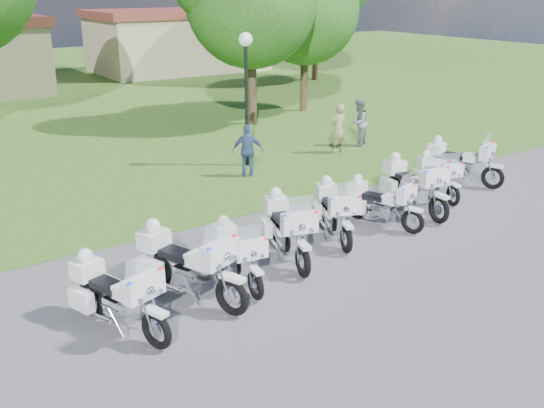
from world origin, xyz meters
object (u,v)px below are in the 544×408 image
motorcycle_2 (237,253)px  motorcycle_0 (115,294)px  motorcycle_1 (186,263)px  lamp_post (246,67)px  bystander_a (338,129)px  motorcycle_3 (287,227)px  motorcycle_4 (334,210)px  motorcycle_6 (413,184)px  bystander_c (248,151)px  motorcycle_7 (437,176)px  bystander_b (358,123)px  motorcycle_5 (380,202)px  motorcycle_8 (460,160)px

motorcycle_2 → motorcycle_0: bearing=16.7°
motorcycle_1 → lamp_post: lamp_post is taller
motorcycle_0 → bystander_a: bearing=-165.7°
motorcycle_3 → bystander_a: (6.56, 6.20, 0.18)m
motorcycle_1 → motorcycle_4: size_ratio=1.13×
motorcycle_6 → bystander_c: (-2.05, 4.99, 0.10)m
motorcycle_1 → motorcycle_7: motorcycle_1 is taller
motorcycle_1 → bystander_b: bearing=-167.4°
motorcycle_0 → motorcycle_3: size_ratio=0.96×
motorcycle_3 → lamp_post: lamp_post is taller
motorcycle_6 → lamp_post: bearing=-70.0°
motorcycle_5 → bystander_a: bearing=-137.9°
motorcycle_3 → motorcycle_7: motorcycle_3 is taller
motorcycle_7 → lamp_post: size_ratio=0.48×
motorcycle_0 → bystander_b: 14.11m
motorcycle_4 → bystander_c: (0.81, 5.24, 0.16)m
motorcycle_3 → bystander_b: bystander_b is taller
motorcycle_0 → bystander_a: size_ratio=1.32×
motorcycle_3 → lamp_post: bearing=-98.6°
motorcycle_2 → motorcycle_8: motorcycle_8 is taller
motorcycle_2 → motorcycle_3: 1.54m
motorcycle_0 → motorcycle_7: size_ratio=1.12×
motorcycle_7 → bystander_b: bystander_b is taller
motorcycle_4 → bystander_c: size_ratio=1.34×
motorcycle_6 → motorcycle_8: size_ratio=1.08×
bystander_c → motorcycle_1: bearing=79.8°
motorcycle_3 → motorcycle_2: bearing=30.2°
motorcycle_8 → bystander_c: bystander_c is taller
motorcycle_3 → motorcycle_6: bearing=-156.5°
motorcycle_2 → motorcycle_5: (4.51, 0.64, 0.01)m
bystander_b → bystander_c: bystander_b is taller
motorcycle_7 → bystander_c: 5.74m
motorcycle_6 → lamp_post: (-1.42, 6.07, 2.52)m
motorcycle_7 → lamp_post: (-2.86, 5.63, 2.64)m
motorcycle_0 → motorcycle_7: (10.08, 1.86, -0.08)m
motorcycle_2 → motorcycle_7: 7.53m
bystander_a → bystander_c: (-4.14, -0.62, -0.06)m
motorcycle_1 → lamp_post: 9.50m
motorcycle_8 → bystander_c: 6.47m
motorcycle_8 → lamp_post: size_ratio=0.55×
motorcycle_2 → bystander_c: 7.12m
motorcycle_3 → motorcycle_7: size_ratio=1.18×
motorcycle_0 → motorcycle_1: 1.54m
motorcycle_1 → motorcycle_3: (2.67, 0.50, -0.04)m
motorcycle_5 → lamp_post: (0.03, 6.40, 2.62)m
motorcycle_5 → motorcycle_3: bearing=-12.1°
lamp_post → bystander_b: bearing=-0.9°
motorcycle_1 → motorcycle_2: 1.20m
bystander_a → bystander_b: 1.33m
motorcycle_7 → bystander_b: bearing=-92.5°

